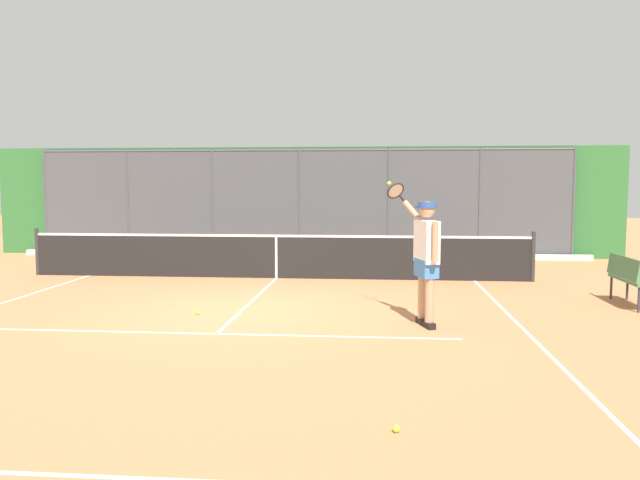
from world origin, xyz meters
The scene contains 8 objects.
ground_plane centered at (0.00, 0.00, 0.00)m, with size 60.00×60.00×0.00m, color #C67A4C.
court_line_markings centered at (0.00, 1.91, 0.00)m, with size 8.62×9.45×0.01m.
fence_backdrop centered at (0.00, -8.39, 1.55)m, with size 18.06×1.37×3.12m.
tennis_net centered at (0.00, -3.63, 0.49)m, with size 11.08×0.09×1.07m.
tennis_player centered at (-2.90, 0.78, 1.09)m, with size 0.78×1.35×2.11m.
tennis_ball_near_baseline centered at (0.63, 0.32, 0.03)m, with size 0.07×0.07×0.07m, color #D6E042.
tennis_ball_near_net centered at (-2.37, 4.80, 0.03)m, with size 0.07×0.07×0.07m, color #C1D138.
courtside_bench centered at (-6.47, -1.08, 0.51)m, with size 0.40×1.30×0.84m.
Camera 1 is at (-2.19, 9.89, 2.06)m, focal length 35.20 mm.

